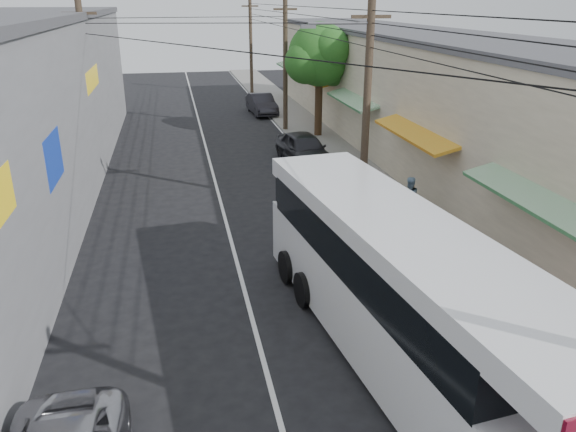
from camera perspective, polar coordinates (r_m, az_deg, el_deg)
name	(u,v)px	position (r m, az deg, el deg)	size (l,w,h in m)	color
sidewalk	(342,163)	(28.52, 5.47, 5.43)	(3.00, 80.00, 0.12)	slate
building_right	(414,92)	(31.25, 12.68, 12.21)	(7.09, 40.00, 6.25)	beige
utility_poles	(274,81)	(27.22, -1.44, 13.52)	(11.80, 45.28, 8.00)	#473828
street_tree	(321,57)	(33.49, 3.33, 15.87)	(4.40, 4.00, 6.60)	#3F2B19
coach_bus	(398,289)	(12.81, 11.06, -7.29)	(3.75, 11.87, 3.37)	white
parked_suv	(347,198)	(21.40, 6.02, 1.86)	(2.02, 4.97, 1.44)	#A1A2AA
parked_car_mid	(304,149)	(28.04, 1.65, 6.81)	(1.88, 4.68, 1.60)	#25252A
parked_car_far	(262,104)	(41.02, -2.69, 11.29)	(1.52, 4.36, 1.44)	#222127
pedestrian_near	(394,217)	(19.21, 10.70, -0.13)	(0.57, 0.37, 1.56)	pink
pedestrian_far	(409,198)	(21.04, 12.17, 1.76)	(0.79, 0.62, 1.63)	#87AAC5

